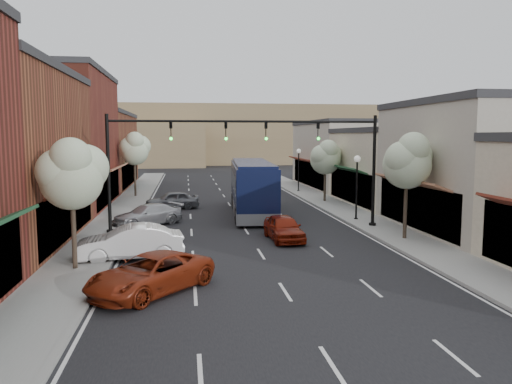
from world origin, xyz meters
name	(u,v)px	position (x,y,z in m)	size (l,w,h in m)	color
ground	(268,264)	(0.00, 0.00, 0.00)	(160.00, 160.00, 0.00)	black
sidewalk_left	(125,208)	(-8.40, 18.50, 0.07)	(2.80, 73.00, 0.15)	gray
sidewalk_right	(331,204)	(8.40, 18.50, 0.07)	(2.80, 73.00, 0.15)	gray
curb_left	(143,208)	(-7.00, 18.50, 0.07)	(0.25, 73.00, 0.17)	gray
curb_right	(314,204)	(7.00, 18.50, 0.07)	(0.25, 73.00, 0.17)	gray
bldg_left_midfar	(50,140)	(-14.24, 20.00, 5.40)	(10.14, 14.10, 10.90)	maroon
bldg_left_far	(89,150)	(-14.22, 36.00, 4.16)	(10.14, 18.10, 8.40)	brown
bldg_right_midnear	(478,167)	(13.72, 6.00, 3.91)	(9.14, 12.10, 7.90)	#AAA292
bldg_right_midfar	(394,167)	(13.70, 18.00, 3.17)	(9.14, 12.10, 6.40)	beige
bldg_right_far	(343,155)	(13.71, 32.00, 3.66)	(9.14, 16.10, 7.40)	#AAA292
hill_far	(202,135)	(0.00, 90.00, 6.00)	(120.00, 30.00, 12.00)	#7A6647
hill_near	(72,145)	(-25.00, 78.00, 4.00)	(50.00, 20.00, 8.00)	#7A6647
signal_mast_right	(337,154)	(5.62, 8.00, 4.62)	(8.22, 0.46, 7.00)	black
signal_mast_left	(150,155)	(-5.62, 8.00, 4.62)	(8.22, 0.46, 7.00)	black
tree_right_near	(408,160)	(8.35, 3.94, 4.45)	(2.85, 2.65, 5.95)	#47382B
tree_right_far	(326,156)	(8.35, 19.94, 3.99)	(2.85, 2.65, 5.43)	#47382B
tree_left_near	(72,173)	(-8.25, -0.06, 4.22)	(2.85, 2.65, 5.69)	#47382B
tree_left_far	(135,148)	(-8.25, 25.94, 4.60)	(2.85, 2.65, 6.13)	#47382B
lamp_post_near	(357,177)	(7.80, 10.50, 3.01)	(0.44, 0.44, 4.44)	black
lamp_post_far	(299,163)	(7.80, 28.00, 3.01)	(0.44, 0.44, 4.44)	black
coach_bus	(252,187)	(1.25, 14.75, 2.00)	(3.57, 12.79, 3.86)	#0C1333
red_hatchback	(284,228)	(1.73, 5.03, 0.70)	(1.66, 4.14, 1.41)	maroon
parked_car_a	(150,274)	(-4.92, -3.38, 0.71)	(2.35, 5.09, 1.41)	maroon
parked_car_b	(130,243)	(-6.20, 1.77, 0.81)	(1.71, 4.90, 1.61)	white
parked_car_c	(147,215)	(-6.09, 10.90, 0.67)	(1.88, 4.62, 1.34)	#A9AAAF
parked_car_d	(172,200)	(-4.70, 17.89, 0.71)	(1.68, 4.17, 1.42)	slate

